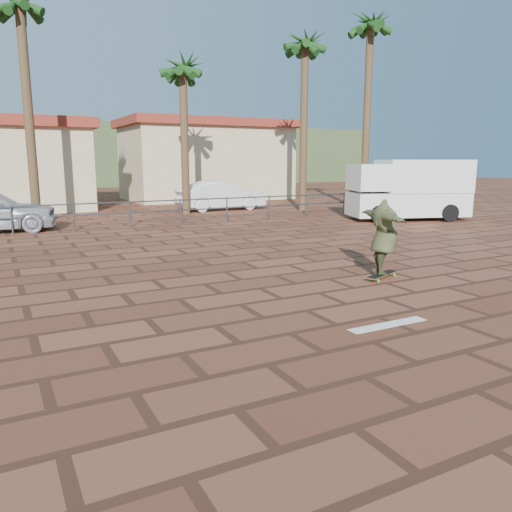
{
  "coord_description": "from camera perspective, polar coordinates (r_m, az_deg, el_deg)",
  "views": [
    {
      "loc": [
        -4.5,
        -6.72,
        2.48
      ],
      "look_at": [
        -0.42,
        1.02,
        0.8
      ],
      "focal_mm": 35.0,
      "sensor_mm": 36.0,
      "label": 1
    }
  ],
  "objects": [
    {
      "name": "campervan",
      "position": [
        22.12,
        17.06,
        7.39
      ],
      "size": [
        5.23,
        3.54,
        2.5
      ],
      "rotation": [
        0.0,
        0.0,
        -0.35
      ],
      "color": "silver",
      "rests_on": "ground"
    },
    {
      "name": "palm_center",
      "position": [
        23.94,
        -8.38,
        20.1
      ],
      "size": [
        2.4,
        2.4,
        7.75
      ],
      "color": "brown",
      "rests_on": "ground"
    },
    {
      "name": "guardrail",
      "position": [
        19.34,
        -14.25,
        5.21
      ],
      "size": [
        24.06,
        0.06,
        1.0
      ],
      "color": "#47494F",
      "rests_on": "ground"
    },
    {
      "name": "skateboarder",
      "position": [
        10.8,
        14.44,
        2.12
      ],
      "size": [
        1.1,
        2.03,
        1.59
      ],
      "primitive_type": "imported",
      "rotation": [
        0.0,
        0.0,
        1.26
      ],
      "color": "#3D4424",
      "rests_on": "longboard"
    },
    {
      "name": "ground",
      "position": [
        8.47,
        5.81,
        -6.23
      ],
      "size": [
        120.0,
        120.0,
        0.0
      ],
      "primitive_type": "plane",
      "color": "brown",
      "rests_on": "ground"
    },
    {
      "name": "palm_right",
      "position": [
        25.25,
        5.63,
        22.49
      ],
      "size": [
        2.4,
        2.4,
        9.05
      ],
      "color": "brown",
      "rests_on": "ground"
    },
    {
      "name": "paint_stripe",
      "position": [
        7.98,
        14.87,
        -7.59
      ],
      "size": [
        1.4,
        0.22,
        0.01
      ],
      "primitive_type": "cube",
      "color": "white",
      "rests_on": "ground"
    },
    {
      "name": "palm_left",
      "position": [
        22.45,
        -25.39,
        24.01
      ],
      "size": [
        2.4,
        2.4,
        9.45
      ],
      "color": "brown",
      "rests_on": "ground"
    },
    {
      "name": "car_white",
      "position": [
        25.44,
        -4.0,
        6.91
      ],
      "size": [
        4.47,
        1.64,
        1.46
      ],
      "primitive_type": "imported",
      "rotation": [
        0.0,
        0.0,
        1.59
      ],
      "color": "white",
      "rests_on": "ground"
    },
    {
      "name": "street_sign",
      "position": [
        21.79,
        12.15,
        8.12
      ],
      "size": [
        0.44,
        0.06,
        2.17
      ],
      "rotation": [
        0.0,
        0.0,
        0.0
      ],
      "color": "gray",
      "rests_on": "ground"
    },
    {
      "name": "longboard",
      "position": [
        10.95,
        14.23,
        -2.1
      ],
      "size": [
        1.07,
        0.6,
        0.1
      ],
      "rotation": [
        0.0,
        0.0,
        0.37
      ],
      "color": "olive",
      "rests_on": "ground"
    },
    {
      "name": "palm_far_right",
      "position": [
        26.41,
        12.94,
        23.82
      ],
      "size": [
        2.4,
        2.4,
        10.05
      ],
      "color": "brown",
      "rests_on": "ground"
    },
    {
      "name": "hill_front",
      "position": [
        56.9,
        -23.66,
        10.52
      ],
      "size": [
        70.0,
        18.0,
        6.0
      ],
      "primitive_type": "cube",
      "color": "#384C28",
      "rests_on": "ground"
    },
    {
      "name": "building_east",
      "position": [
        33.17,
        -5.73,
        10.93
      ],
      "size": [
        10.6,
        6.6,
        5.0
      ],
      "color": "beige",
      "rests_on": "ground"
    }
  ]
}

